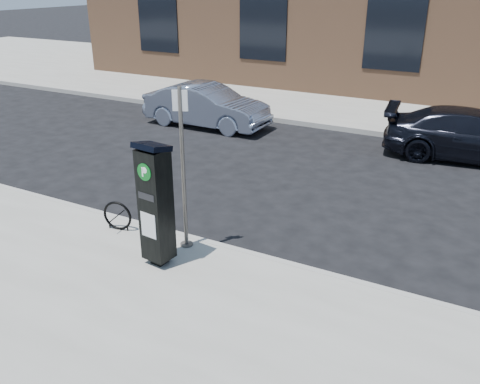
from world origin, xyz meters
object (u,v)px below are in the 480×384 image
Objects in this scene: sign_pole at (183,171)px; car_silver at (206,106)px; parking_kiosk at (156,203)px; bike_rack at (117,216)px; car_dark at (473,135)px.

sign_pole reaches higher than car_silver.
parking_kiosk is 3.65× the size of bike_rack.
parking_kiosk reaches higher than car_silver.
car_silver is 7.54m from car_dark.
car_silver is at bearing 86.99° from car_dark.
sign_pole reaches higher than parking_kiosk.
bike_rack is (-1.38, -0.10, -1.05)m from sign_pole.
car_dark is at bearing -85.46° from car_silver.
sign_pole is 8.30m from car_dark.
parking_kiosk is 0.51× the size of car_silver.
car_silver is at bearing 95.80° from sign_pole.
sign_pole is (0.06, 0.67, 0.30)m from parking_kiosk.
sign_pole reaches higher than bike_rack.
sign_pole is at bearing -150.27° from car_silver.
car_silver is (-3.80, 7.52, -0.52)m from parking_kiosk.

